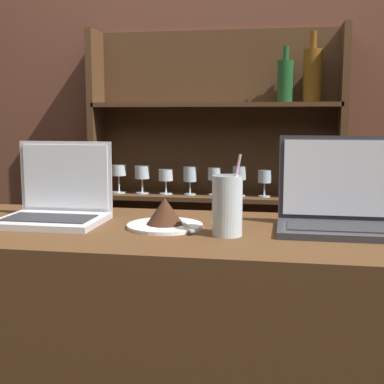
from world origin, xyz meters
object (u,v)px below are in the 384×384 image
laptop_far (342,209)px  water_glass (227,206)px  cake_plate (165,216)px  laptop_near (57,204)px

laptop_far → water_glass: 0.32m
laptop_far → cake_plate: 0.49m
laptop_near → cake_plate: size_ratio=1.39×
water_glass → cake_plate: bearing=159.7°
laptop_far → cake_plate: size_ratio=1.62×
laptop_far → water_glass: size_ratio=1.62×
laptop_far → cake_plate: bearing=-174.2°
laptop_near → cake_plate: 0.34m
laptop_far → laptop_near: bearing=-179.0°
water_glass → laptop_far: bearing=21.0°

